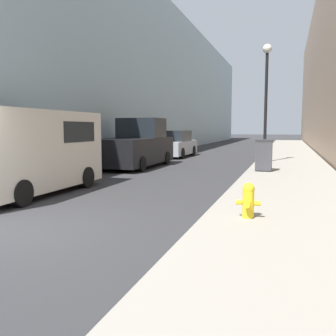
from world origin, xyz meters
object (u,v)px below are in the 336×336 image
object	(u,v)px
lamppost	(266,89)
white_van	(29,148)
pickup_truck	(136,146)
parked_sedan_near	(176,145)
trash_bin	(264,155)
fire_hydrant	(248,199)

from	to	relation	value
lamppost	white_van	world-z (taller)	lamppost
lamppost	pickup_truck	bearing A→B (deg)	-156.92
white_van	pickup_truck	xyz separation A→B (m)	(-0.00, 7.65, -0.31)
white_van	pickup_truck	size ratio (longest dim) A/B	0.88
pickup_truck	parked_sedan_near	distance (m)	6.46
lamppost	parked_sedan_near	xyz separation A→B (m)	(-5.72, 4.00, -2.91)
pickup_truck	trash_bin	bearing A→B (deg)	-13.01
trash_bin	pickup_truck	distance (m)	6.13
white_van	parked_sedan_near	distance (m)	14.11
parked_sedan_near	pickup_truck	bearing A→B (deg)	-90.50
white_van	parked_sedan_near	size ratio (longest dim) A/B	1.02
parked_sedan_near	trash_bin	bearing A→B (deg)	-52.97
lamppost	parked_sedan_near	bearing A→B (deg)	145.04
white_van	trash_bin	bearing A→B (deg)	46.41
trash_bin	fire_hydrant	bearing A→B (deg)	-88.56
white_van	pickup_truck	world-z (taller)	same
lamppost	parked_sedan_near	size ratio (longest dim) A/B	1.21
fire_hydrant	parked_sedan_near	distance (m)	16.94
trash_bin	lamppost	bearing A→B (deg)	92.91
trash_bin	white_van	xyz separation A→B (m)	(-5.97, -6.27, 0.48)
fire_hydrant	parked_sedan_near	bearing A→B (deg)	111.15
trash_bin	pickup_truck	size ratio (longest dim) A/B	0.23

